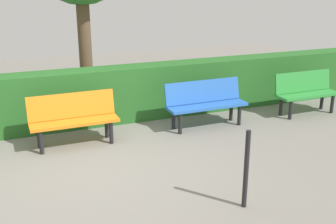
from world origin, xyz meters
The scene contains 6 objects.
ground_plane centered at (0.00, 0.00, 0.00)m, with size 19.18×19.18×0.00m, color gray.
bench_green centered at (-4.69, -0.85, 0.48)m, with size 1.37×0.46×0.86m.
bench_blue centered at (-2.42, -0.94, 0.48)m, with size 1.55×0.48×0.86m.
bench_orange centered at (0.04, -0.95, 0.48)m, with size 1.45×0.47×0.86m.
hedge_row centered at (-1.08, -1.85, 0.53)m, with size 15.18×0.56×1.07m, color #266023.
railing_post_mid centered at (-1.52, 1.87, 0.50)m, with size 0.06×0.06×1.00m, color black.
Camera 1 is at (1.02, 5.61, 2.66)m, focal length 43.61 mm.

